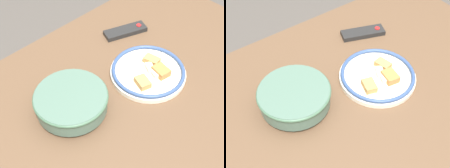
# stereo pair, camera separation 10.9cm
# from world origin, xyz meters

# --- Properties ---
(dining_table) EXTENTS (1.45, 1.09, 0.73)m
(dining_table) POSITION_xyz_m (0.00, 0.00, 0.66)
(dining_table) COLOR brown
(dining_table) RESTS_ON ground_plane
(noodle_bowl) EXTENTS (0.25, 0.25, 0.08)m
(noodle_bowl) POSITION_xyz_m (-0.18, 0.15, 0.78)
(noodle_bowl) COLOR #4C6B5B
(noodle_bowl) RESTS_ON dining_table
(food_plate) EXTENTS (0.28, 0.28, 0.04)m
(food_plate) POSITION_xyz_m (0.12, 0.08, 0.75)
(food_plate) COLOR silver
(food_plate) RESTS_ON dining_table
(tv_remote) EXTENTS (0.19, 0.12, 0.02)m
(tv_remote) POSITION_xyz_m (0.25, 0.31, 0.74)
(tv_remote) COLOR black
(tv_remote) RESTS_ON dining_table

